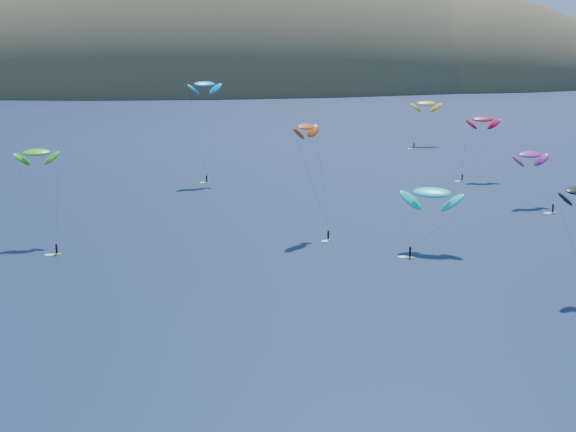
% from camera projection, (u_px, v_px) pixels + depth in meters
% --- Properties ---
extents(island, '(730.00, 300.00, 210.00)m').
position_uv_depth(island, '(237.00, 96.00, 611.67)').
color(island, '#3D3526').
rests_on(island, ground).
extents(kitesurfer_3, '(9.35, 14.51, 19.55)m').
position_uv_depth(kitesurfer_3, '(37.00, 153.00, 154.19)').
color(kitesurfer_3, '#B7F81B').
rests_on(kitesurfer_3, ground).
extents(kitesurfer_4, '(9.84, 7.76, 28.51)m').
position_uv_depth(kitesurfer_4, '(204.00, 84.00, 213.54)').
color(kitesurfer_4, '#B7F81B').
rests_on(kitesurfer_4, ground).
extents(kitesurfer_5, '(12.42, 10.89, 13.89)m').
position_uv_depth(kitesurfer_5, '(432.00, 193.00, 149.21)').
color(kitesurfer_5, '#B7F81B').
rests_on(kitesurfer_5, ground).
extents(kitesurfer_6, '(9.66, 12.80, 14.38)m').
position_uv_depth(kitesurfer_6, '(530.00, 155.00, 186.76)').
color(kitesurfer_6, '#B7F81B').
rests_on(kitesurfer_6, ground).
extents(kitesurfer_8, '(11.96, 6.59, 18.89)m').
position_uv_depth(kitesurfer_8, '(483.00, 119.00, 217.96)').
color(kitesurfer_8, '#B7F81B').
rests_on(kitesurfer_8, ground).
extents(kitesurfer_9, '(7.95, 11.37, 23.75)m').
position_uv_depth(kitesurfer_9, '(306.00, 127.00, 158.56)').
color(kitesurfer_9, '#B7F81B').
rests_on(kitesurfer_9, ground).
extents(kitesurfer_11, '(12.84, 12.35, 17.46)m').
position_uv_depth(kitesurfer_11, '(426.00, 103.00, 281.86)').
color(kitesurfer_11, '#B7F81B').
rests_on(kitesurfer_11, ground).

